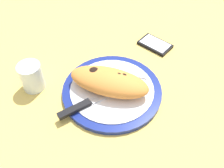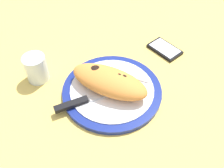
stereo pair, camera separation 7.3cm
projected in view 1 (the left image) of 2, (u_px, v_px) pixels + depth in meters
ground_plane at (112, 95)px, 77.09cm from camera, size 150.00×150.00×3.00cm
plate at (112, 90)px, 75.34cm from camera, size 29.81×29.81×1.76cm
calzone at (109, 81)px, 72.75cm from camera, size 25.28×15.05×5.88cm
fork at (116, 72)px, 79.04cm from camera, size 16.67×4.48×0.40cm
knife at (84, 104)px, 70.05cm from camera, size 19.07×15.76×1.20cm
smartphone at (155, 44)px, 90.25cm from camera, size 13.20×12.10×1.16cm
water_glass at (32, 79)px, 74.49cm from camera, size 6.83×6.83×8.67cm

